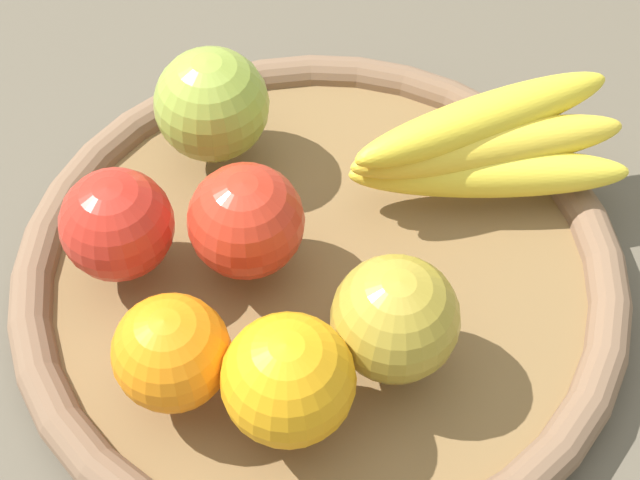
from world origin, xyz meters
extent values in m
plane|color=brown|center=(0.00, 0.00, 0.00)|extent=(2.40, 2.40, 0.00)
cylinder|color=brown|center=(0.00, 0.00, 0.01)|extent=(0.38, 0.38, 0.02)
torus|color=brown|center=(0.00, 0.00, 0.02)|extent=(0.40, 0.40, 0.03)
sphere|color=#AA912F|center=(0.05, 0.06, 0.07)|extent=(0.09, 0.09, 0.08)
sphere|color=orange|center=(0.11, 0.02, 0.07)|extent=(0.09, 0.09, 0.08)
sphere|color=red|center=(0.01, -0.04, 0.07)|extent=(0.09, 0.09, 0.07)
ellipsoid|color=yellow|center=(-0.09, 0.09, 0.05)|extent=(0.10, 0.19, 0.03)
ellipsoid|color=yellow|center=(-0.10, 0.08, 0.07)|extent=(0.13, 0.18, 0.03)
ellipsoid|color=yellow|center=(-0.11, 0.07, 0.08)|extent=(0.16, 0.16, 0.03)
sphere|color=red|center=(0.04, -0.12, 0.07)|extent=(0.08, 0.08, 0.07)
sphere|color=orange|center=(0.11, -0.05, 0.07)|extent=(0.09, 0.09, 0.07)
sphere|color=#91A73B|center=(-0.07, -0.10, 0.07)|extent=(0.11, 0.11, 0.08)
camera|label=1|loc=(0.35, 0.13, 0.54)|focal=54.90mm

